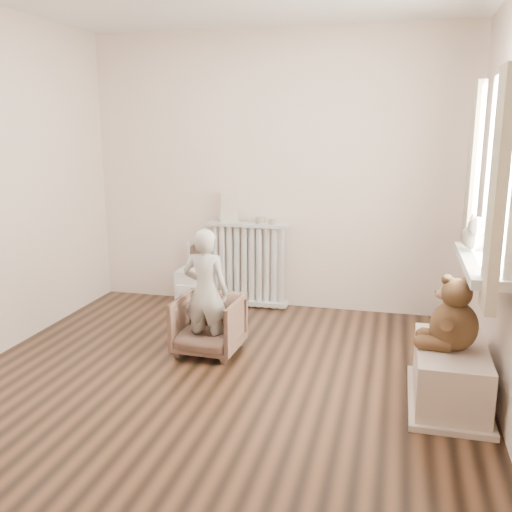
% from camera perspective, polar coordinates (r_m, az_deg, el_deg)
% --- Properties ---
extents(floor, '(3.60, 3.60, 0.01)m').
position_cam_1_polar(floor, '(4.07, -3.69, -12.33)').
color(floor, black).
rests_on(floor, ground).
extents(back_wall, '(3.60, 0.02, 2.60)m').
position_cam_1_polar(back_wall, '(5.44, 1.98, 8.35)').
color(back_wall, white).
rests_on(back_wall, ground).
extents(front_wall, '(3.60, 0.02, 2.60)m').
position_cam_1_polar(front_wall, '(2.10, -19.46, 0.16)').
color(front_wall, white).
rests_on(front_wall, ground).
extents(window, '(0.03, 0.90, 1.10)m').
position_cam_1_polar(window, '(3.86, 23.50, 7.63)').
color(window, white).
rests_on(window, right_wall).
extents(window_sill, '(0.22, 1.10, 0.06)m').
position_cam_1_polar(window_sill, '(3.93, 21.45, -0.70)').
color(window_sill, silver).
rests_on(window_sill, right_wall).
extents(curtain_left, '(0.06, 0.26, 1.30)m').
position_cam_1_polar(curtain_left, '(3.28, 23.02, 5.87)').
color(curtain_left, '#BAAC8B').
rests_on(curtain_left, right_wall).
extents(curtain_right, '(0.06, 0.26, 1.30)m').
position_cam_1_polar(curtain_right, '(4.41, 20.88, 7.61)').
color(curtain_right, '#BAAC8B').
rests_on(curtain_right, right_wall).
extents(radiator, '(0.78, 0.15, 0.83)m').
position_cam_1_polar(radiator, '(5.53, -0.81, -1.14)').
color(radiator, silver).
rests_on(radiator, floor).
extents(paper_doll, '(0.17, 0.02, 0.28)m').
position_cam_1_polar(paper_doll, '(5.46, -2.66, 4.84)').
color(paper_doll, beige).
rests_on(paper_doll, radiator).
extents(tin_a, '(0.10, 0.10, 0.06)m').
position_cam_1_polar(tin_a, '(5.40, 0.44, 3.56)').
color(tin_a, '#A59E8C').
rests_on(tin_a, radiator).
extents(tin_b, '(0.08, 0.08, 0.04)m').
position_cam_1_polar(tin_b, '(5.38, 1.65, 3.43)').
color(tin_b, '#A59E8C').
rests_on(tin_b, radiator).
extents(toy_vanity, '(0.40, 0.28, 0.62)m').
position_cam_1_polar(toy_vanity, '(5.68, -5.81, -2.03)').
color(toy_vanity, silver).
rests_on(toy_vanity, floor).
extents(armchair, '(0.50, 0.52, 0.45)m').
position_cam_1_polar(armchair, '(4.46, -4.75, -6.87)').
color(armchair, brown).
rests_on(armchair, floor).
extents(child, '(0.36, 0.25, 0.97)m').
position_cam_1_polar(child, '(4.33, -5.04, -3.59)').
color(child, beige).
rests_on(child, armchair).
extents(toy_bench, '(0.43, 0.81, 0.38)m').
position_cam_1_polar(toy_bench, '(3.89, 18.82, -11.04)').
color(toy_bench, beige).
rests_on(toy_bench, floor).
extents(teddy_bear, '(0.40, 0.33, 0.46)m').
position_cam_1_polar(teddy_bear, '(3.70, 19.35, -4.56)').
color(teddy_bear, '#3A2514').
rests_on(teddy_bear, toy_bench).
extents(plush_cat, '(0.21, 0.31, 0.25)m').
position_cam_1_polar(plush_cat, '(4.16, 21.03, 1.89)').
color(plush_cat, '#686056').
rests_on(plush_cat, window_sill).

